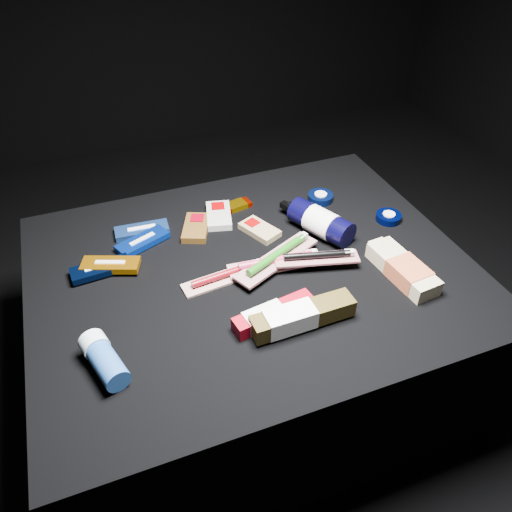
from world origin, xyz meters
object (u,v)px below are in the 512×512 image
object	(u,v)px
lotion_bottle	(321,222)
toothpaste_carton_red	(271,315)
deodorant_stick	(104,359)
bodywash_bottle	(403,270)

from	to	relation	value
lotion_bottle	toothpaste_carton_red	distance (m)	0.32
deodorant_stick	toothpaste_carton_red	xyz separation A→B (m)	(0.33, 0.00, -0.01)
lotion_bottle	toothpaste_carton_red	size ratio (longest dim) A/B	1.17
lotion_bottle	bodywash_bottle	xyz separation A→B (m)	(0.10, -0.21, -0.01)
lotion_bottle	deodorant_stick	bearing A→B (deg)	178.41
lotion_bottle	bodywash_bottle	world-z (taller)	lotion_bottle
lotion_bottle	bodywash_bottle	bearing A→B (deg)	-88.60
bodywash_bottle	toothpaste_carton_red	distance (m)	0.33
bodywash_bottle	toothpaste_carton_red	xyz separation A→B (m)	(-0.33, -0.02, -0.00)
lotion_bottle	toothpaste_carton_red	xyz separation A→B (m)	(-0.23, -0.23, -0.02)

